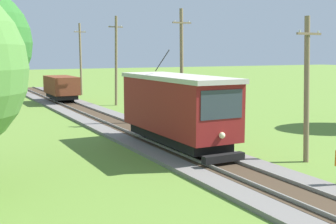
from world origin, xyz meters
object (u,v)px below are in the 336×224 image
object	(u,v)px
freight_car	(61,87)
utility_pole_near_tram	(307,88)
red_tram	(177,108)
utility_pole_mid	(182,66)
utility_pole_distant	(81,59)
utility_pole_far	(116,60)

from	to	relation	value
freight_car	utility_pole_near_tram	world-z (taller)	utility_pole_near_tram
red_tram	utility_pole_mid	bearing A→B (deg)	59.04
utility_pole_mid	utility_pole_distant	distance (m)	24.07
utility_pole_far	utility_pole_distant	xyz separation A→B (m)	(-0.00, 11.59, 0.01)
utility_pole_far	utility_pole_distant	world-z (taller)	utility_pole_distant
freight_car	utility_pole_mid	size ratio (longest dim) A/B	0.66
freight_car	utility_pole_far	size ratio (longest dim) A/B	0.63
red_tram	utility_pole_mid	xyz separation A→B (m)	(4.09, 6.82, 1.84)
utility_pole_distant	utility_pole_far	bearing A→B (deg)	-90.00
utility_pole_mid	utility_pole_distant	size ratio (longest dim) A/B	0.95
utility_pole_far	utility_pole_distant	size ratio (longest dim) A/B	1.00
utility_pole_distant	utility_pole_near_tram	bearing A→B (deg)	-90.00
utility_pole_near_tram	utility_pole_far	world-z (taller)	utility_pole_far
freight_car	utility_pole_far	xyz separation A→B (m)	(4.09, -4.41, 2.68)
utility_pole_mid	utility_pole_near_tram	bearing A→B (deg)	-90.00
freight_car	utility_pole_mid	bearing A→B (deg)	-76.38
utility_pole_mid	utility_pole_far	world-z (taller)	utility_pole_far
utility_pole_distant	utility_pole_mid	bearing A→B (deg)	-90.00
utility_pole_near_tram	utility_pole_distant	world-z (taller)	utility_pole_distant
freight_car	utility_pole_mid	distance (m)	17.55
red_tram	utility_pole_distant	world-z (taller)	utility_pole_distant
utility_pole_distant	red_tram	bearing A→B (deg)	-97.54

